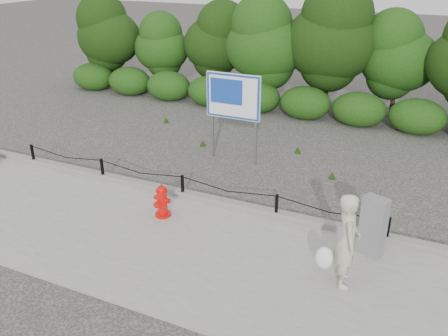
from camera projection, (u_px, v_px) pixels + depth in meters
ground at (183, 199)px, 12.13m from camera, size 90.00×90.00×0.00m
sidewalk at (139, 237)px, 10.46m from camera, size 14.00×4.00×0.08m
curb at (184, 193)px, 12.11m from camera, size 14.00×0.22×0.14m
chain_barrier at (182, 183)px, 11.94m from camera, size 10.06×0.06×0.60m
treeline at (308, 45)px, 18.23m from camera, size 20.27×3.43×4.80m
fire_hydrant at (162, 201)px, 11.06m from camera, size 0.43×0.45×0.81m
pedestrian at (346, 242)px, 8.58m from camera, size 0.83×0.78×1.86m
utility_cabinet at (373, 226)px, 9.55m from camera, size 0.56×0.44×1.43m
advertising_sign at (233, 100)px, 13.65m from camera, size 1.66×0.15×2.66m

